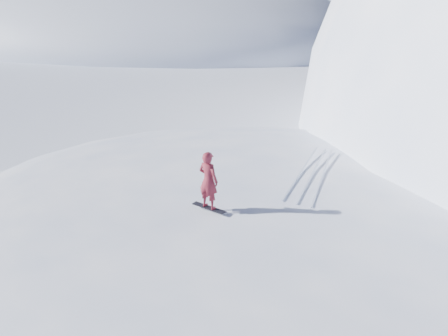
# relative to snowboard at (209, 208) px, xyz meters

# --- Properties ---
(ground) EXTENTS (400.00, 400.00, 0.00)m
(ground) POSITION_rel_snowboard_xyz_m (2.96, -0.21, -2.41)
(ground) COLOR white
(ground) RESTS_ON ground
(near_ridge) EXTENTS (36.00, 28.00, 4.80)m
(near_ridge) POSITION_rel_snowboard_xyz_m (3.96, 2.79, -2.41)
(near_ridge) COLOR white
(near_ridge) RESTS_ON ground
(far_ridge_a) EXTENTS (120.00, 70.00, 28.00)m
(far_ridge_a) POSITION_rel_snowboard_xyz_m (-67.04, 59.79, -2.41)
(far_ridge_a) COLOR white
(far_ridge_a) RESTS_ON ground
(far_ridge_c) EXTENTS (140.00, 90.00, 36.00)m
(far_ridge_c) POSITION_rel_snowboard_xyz_m (-37.04, 109.79, -2.41)
(far_ridge_c) COLOR white
(far_ridge_c) RESTS_ON ground
(wind_bumps) EXTENTS (16.00, 14.40, 1.00)m
(wind_bumps) POSITION_rel_snowboard_xyz_m (2.40, 1.91, -2.41)
(wind_bumps) COLOR white
(wind_bumps) RESTS_ON ground
(snowboard) EXTENTS (1.31, 0.35, 0.02)m
(snowboard) POSITION_rel_snowboard_xyz_m (0.00, 0.00, 0.00)
(snowboard) COLOR black
(snowboard) RESTS_ON near_ridge
(snowboarder) EXTENTS (0.76, 0.54, 1.98)m
(snowboarder) POSITION_rel_snowboard_xyz_m (0.00, 0.00, 1.00)
(snowboarder) COLOR maroon
(snowboarder) RESTS_ON snowboard
(vapor_plume) EXTENTS (11.22, 8.98, 7.86)m
(vapor_plume) POSITION_rel_snowboard_xyz_m (-65.56, 42.10, -2.41)
(vapor_plume) COLOR white
(vapor_plume) RESTS_ON ground
(board_tracks) EXTENTS (1.97, 5.95, 0.04)m
(board_tracks) POSITION_rel_snowboard_xyz_m (1.92, 4.72, 0.01)
(board_tracks) COLOR silver
(board_tracks) RESTS_ON ground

